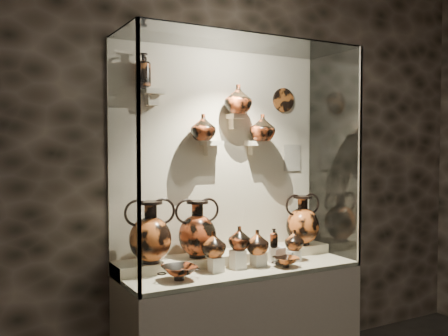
# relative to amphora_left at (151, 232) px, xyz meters

# --- Properties ---
(wall_back) EXTENTS (5.00, 0.02, 3.20)m
(wall_back) POSITION_rel_amphora_left_xyz_m (0.62, 0.20, 0.49)
(wall_back) COLOR black
(wall_back) RESTS_ON ground
(plinth) EXTENTS (1.70, 0.60, 0.80)m
(plinth) POSITION_rel_amphora_left_xyz_m (0.62, -0.12, -0.71)
(plinth) COLOR beige
(plinth) RESTS_ON floor
(front_tier) EXTENTS (1.68, 0.58, 0.03)m
(front_tier) POSITION_rel_amphora_left_xyz_m (0.62, -0.12, -0.29)
(front_tier) COLOR beige
(front_tier) RESTS_ON plinth
(rear_tier) EXTENTS (1.70, 0.25, 0.10)m
(rear_tier) POSITION_rel_amphora_left_xyz_m (0.62, 0.05, -0.26)
(rear_tier) COLOR beige
(rear_tier) RESTS_ON plinth
(back_panel) EXTENTS (1.70, 0.03, 1.60)m
(back_panel) POSITION_rel_amphora_left_xyz_m (0.62, 0.19, 0.49)
(back_panel) COLOR beige
(back_panel) RESTS_ON plinth
(glass_front) EXTENTS (1.70, 0.01, 1.60)m
(glass_front) POSITION_rel_amphora_left_xyz_m (0.62, -0.42, 0.49)
(glass_front) COLOR white
(glass_front) RESTS_ON plinth
(glass_left) EXTENTS (0.01, 0.60, 1.60)m
(glass_left) POSITION_rel_amphora_left_xyz_m (-0.23, -0.12, 0.49)
(glass_left) COLOR white
(glass_left) RESTS_ON plinth
(glass_right) EXTENTS (0.01, 0.60, 1.60)m
(glass_right) POSITION_rel_amphora_left_xyz_m (1.46, -0.12, 0.49)
(glass_right) COLOR white
(glass_right) RESTS_ON plinth
(glass_top) EXTENTS (1.70, 0.60, 0.01)m
(glass_top) POSITION_rel_amphora_left_xyz_m (0.62, -0.12, 1.29)
(glass_top) COLOR white
(glass_top) RESTS_ON back_panel
(frame_post_left) EXTENTS (0.02, 0.02, 1.60)m
(frame_post_left) POSITION_rel_amphora_left_xyz_m (-0.22, -0.41, 0.49)
(frame_post_left) COLOR gray
(frame_post_left) RESTS_ON plinth
(frame_post_right) EXTENTS (0.02, 0.02, 1.60)m
(frame_post_right) POSITION_rel_amphora_left_xyz_m (1.46, -0.41, 0.49)
(frame_post_right) COLOR gray
(frame_post_right) RESTS_ON plinth
(pedestal_a) EXTENTS (0.09, 0.09, 0.10)m
(pedestal_a) POSITION_rel_amphora_left_xyz_m (0.40, -0.17, -0.23)
(pedestal_a) COLOR silver
(pedestal_a) RESTS_ON front_tier
(pedestal_b) EXTENTS (0.09, 0.09, 0.13)m
(pedestal_b) POSITION_rel_amphora_left_xyz_m (0.57, -0.17, -0.21)
(pedestal_b) COLOR silver
(pedestal_b) RESTS_ON front_tier
(pedestal_c) EXTENTS (0.09, 0.09, 0.09)m
(pedestal_c) POSITION_rel_amphora_left_xyz_m (0.74, -0.17, -0.23)
(pedestal_c) COLOR silver
(pedestal_c) RESTS_ON front_tier
(pedestal_d) EXTENTS (0.09, 0.09, 0.12)m
(pedestal_d) POSITION_rel_amphora_left_xyz_m (0.90, -0.17, -0.22)
(pedestal_d) COLOR silver
(pedestal_d) RESTS_ON front_tier
(pedestal_e) EXTENTS (0.09, 0.09, 0.08)m
(pedestal_e) POSITION_rel_amphora_left_xyz_m (1.04, -0.17, -0.24)
(pedestal_e) COLOR silver
(pedestal_e) RESTS_ON front_tier
(bracket_ul) EXTENTS (0.14, 0.12, 0.04)m
(bracket_ul) POSITION_rel_amphora_left_xyz_m (0.07, 0.12, 0.94)
(bracket_ul) COLOR beige
(bracket_ul) RESTS_ON back_panel
(bracket_ca) EXTENTS (0.14, 0.12, 0.04)m
(bracket_ca) POSITION_rel_amphora_left_xyz_m (0.52, 0.12, 0.59)
(bracket_ca) COLOR beige
(bracket_ca) RESTS_ON back_panel
(bracket_cb) EXTENTS (0.10, 0.12, 0.04)m
(bracket_cb) POSITION_rel_amphora_left_xyz_m (0.72, 0.12, 0.79)
(bracket_cb) COLOR beige
(bracket_cb) RESTS_ON back_panel
(bracket_cc) EXTENTS (0.14, 0.12, 0.04)m
(bracket_cc) POSITION_rel_amphora_left_xyz_m (0.90, 0.12, 0.59)
(bracket_cc) COLOR beige
(bracket_cc) RESTS_ON back_panel
(amphora_left) EXTENTS (0.40, 0.40, 0.42)m
(amphora_left) POSITION_rel_amphora_left_xyz_m (0.00, 0.00, 0.00)
(amphora_left) COLOR #B75723
(amphora_left) RESTS_ON rear_tier
(amphora_mid) EXTENTS (0.34, 0.34, 0.40)m
(amphora_mid) POSITION_rel_amphora_left_xyz_m (0.35, 0.01, -0.01)
(amphora_mid) COLOR #AE441E
(amphora_mid) RESTS_ON rear_tier
(amphora_right) EXTENTS (0.39, 0.39, 0.39)m
(amphora_right) POSITION_rel_amphora_left_xyz_m (1.27, 0.01, -0.01)
(amphora_right) COLOR #B75723
(amphora_right) RESTS_ON rear_tier
(jug_a) EXTENTS (0.22, 0.22, 0.18)m
(jug_a) POSITION_rel_amphora_left_xyz_m (0.39, -0.16, -0.09)
(jug_a) COLOR #B75723
(jug_a) RESTS_ON pedestal_a
(jug_b) EXTENTS (0.16, 0.16, 0.16)m
(jug_b) POSITION_rel_amphora_left_xyz_m (0.59, -0.16, -0.07)
(jug_b) COLOR #AE441E
(jug_b) RESTS_ON pedestal_b
(jug_c) EXTENTS (0.20, 0.20, 0.17)m
(jug_c) POSITION_rel_amphora_left_xyz_m (0.72, -0.19, -0.10)
(jug_c) COLOR #B75723
(jug_c) RESTS_ON pedestal_c
(jug_e) EXTENTS (0.16, 0.16, 0.15)m
(jug_e) POSITION_rel_amphora_left_xyz_m (1.06, -0.16, -0.12)
(jug_e) COLOR #B75723
(jug_e) RESTS_ON pedestal_e
(lekythos_small) EXTENTS (0.09, 0.09, 0.16)m
(lekythos_small) POSITION_rel_amphora_left_xyz_m (0.86, -0.18, -0.08)
(lekythos_small) COLOR #AE441E
(lekythos_small) RESTS_ON pedestal_d
(kylix_left) EXTENTS (0.32, 0.29, 0.11)m
(kylix_left) POSITION_rel_amphora_left_xyz_m (0.10, -0.24, -0.22)
(kylix_left) COLOR #AE441E
(kylix_left) RESTS_ON front_tier
(kylix_right) EXTENTS (0.24, 0.21, 0.09)m
(kylix_right) POSITION_rel_amphora_left_xyz_m (0.89, -0.29, -0.23)
(kylix_right) COLOR #B75723
(kylix_right) RESTS_ON front_tier
(lekythos_tall) EXTENTS (0.11, 0.11, 0.27)m
(lekythos_tall) POSITION_rel_amphora_left_xyz_m (-0.00, 0.11, 1.09)
(lekythos_tall) COLOR #B75723
(lekythos_tall) RESTS_ON bracket_ul
(ovoid_vase_a) EXTENTS (0.22, 0.22, 0.19)m
(ovoid_vase_a) POSITION_rel_amphora_left_xyz_m (0.43, 0.08, 0.70)
(ovoid_vase_a) COLOR #AE441E
(ovoid_vase_a) RESTS_ON bracket_ca
(ovoid_vase_b) EXTENTS (0.21, 0.21, 0.21)m
(ovoid_vase_b) POSITION_rel_amphora_left_xyz_m (0.71, 0.06, 0.92)
(ovoid_vase_b) COLOR #AE441E
(ovoid_vase_b) RESTS_ON bracket_cb
(ovoid_vase_c) EXTENTS (0.25, 0.25, 0.20)m
(ovoid_vase_c) POSITION_rel_amphora_left_xyz_m (0.93, 0.07, 0.71)
(ovoid_vase_c) COLOR #AE441E
(ovoid_vase_c) RESTS_ON bracket_cc
(wall_plate) EXTENTS (0.19, 0.02, 0.19)m
(wall_plate) POSITION_rel_amphora_left_xyz_m (1.19, 0.16, 0.94)
(wall_plate) COLOR #924A1C
(wall_plate) RESTS_ON back_panel
(info_placard) EXTENTS (0.16, 0.01, 0.22)m
(info_placard) POSITION_rel_amphora_left_xyz_m (1.28, 0.17, 0.48)
(info_placard) COLOR beige
(info_placard) RESTS_ON back_panel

